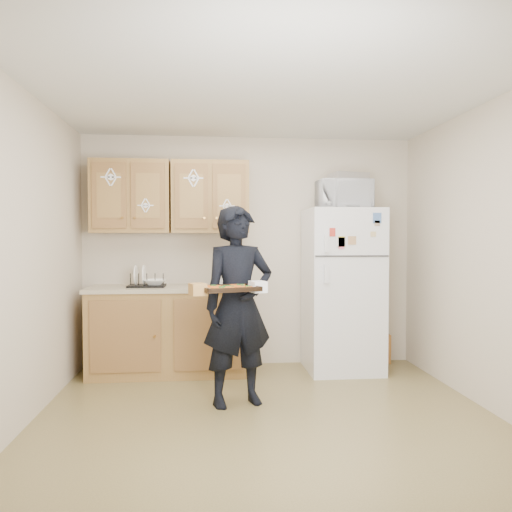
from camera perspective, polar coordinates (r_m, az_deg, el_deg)
The scene contains 24 objects.
floor at distance 3.97m, azimuth 1.51°, elevation -18.54°, with size 3.60×3.60×0.00m, color brown.
ceiling at distance 3.88m, azimuth 1.55°, elevation 18.63°, with size 3.60×3.60×0.00m, color silver.
wall_back at distance 5.51m, azimuth -0.76°, elevation 0.53°, with size 3.60×0.04×2.50m, color beige.
wall_front at distance 1.94m, azimuth 8.02°, elevation -2.18°, with size 3.60×0.04×2.50m, color beige.
wall_left at distance 3.93m, azimuth -25.54°, elevation -0.25°, with size 0.04×3.60×2.50m, color beige.
wall_right at distance 4.32m, azimuth 25.94°, elevation -0.07°, with size 0.04×3.60×2.50m, color beige.
refrigerator at distance 5.33m, azimuth 9.83°, elevation -3.85°, with size 0.75×0.70×1.70m, color white.
base_cabinet at distance 5.27m, azimuth -9.82°, elevation -8.54°, with size 1.60×0.60×0.86m, color olive.
countertop at distance 5.21m, azimuth -9.85°, elevation -3.66°, with size 1.64×0.64×0.04m, color tan.
upper_cab_left at distance 5.38m, azimuth -14.08°, elevation 6.57°, with size 0.80×0.33×0.75m, color olive.
upper_cab_right at distance 5.32m, azimuth -5.25°, elevation 6.67°, with size 0.80×0.33×0.75m, color olive.
cereal_box at distance 5.82m, azimuth 14.13°, elevation -10.27°, with size 0.20×0.07×0.32m, color #E1B54F.
person at distance 4.18m, azimuth -2.04°, elevation -5.68°, with size 0.61×0.40×1.66m, color black.
baking_tray at distance 3.88m, azimuth -3.16°, elevation -3.82°, with size 0.44×0.32×0.04m, color black.
pizza_front_left at distance 3.77m, azimuth -4.23°, elevation -3.72°, with size 0.15×0.15×0.02m, color orange.
pizza_front_right at distance 3.84m, azimuth -1.35°, elevation -3.61°, with size 0.15×0.15×0.02m, color orange.
pizza_back_left at distance 3.91m, azimuth -4.93°, elevation -3.52°, with size 0.15×0.15×0.02m, color orange.
pizza_back_right at distance 3.98m, azimuth -2.14°, elevation -3.42°, with size 0.15×0.15×0.02m, color orange.
pizza_center at distance 3.87m, azimuth -3.16°, elevation -3.57°, with size 0.15×0.15×0.02m, color orange.
microwave at distance 5.27m, azimuth 9.99°, elevation 6.94°, with size 0.53×0.36×0.30m, color white.
foil_pan at distance 5.34m, azimuth 10.50°, elevation 8.88°, with size 0.36×0.25×0.08m, color silver.
dish_rack at distance 5.20m, azimuth -12.37°, elevation -2.65°, with size 0.37×0.28×0.15m, color black.
bowl at distance 5.20m, azimuth -11.50°, elevation -2.94°, with size 0.23×0.23×0.06m, color white.
soap_bottle at distance 5.11m, azimuth -4.35°, elevation -2.49°, with size 0.08×0.08×0.18m, color white.
Camera 1 is at (-0.45, -3.69, 1.39)m, focal length 35.00 mm.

